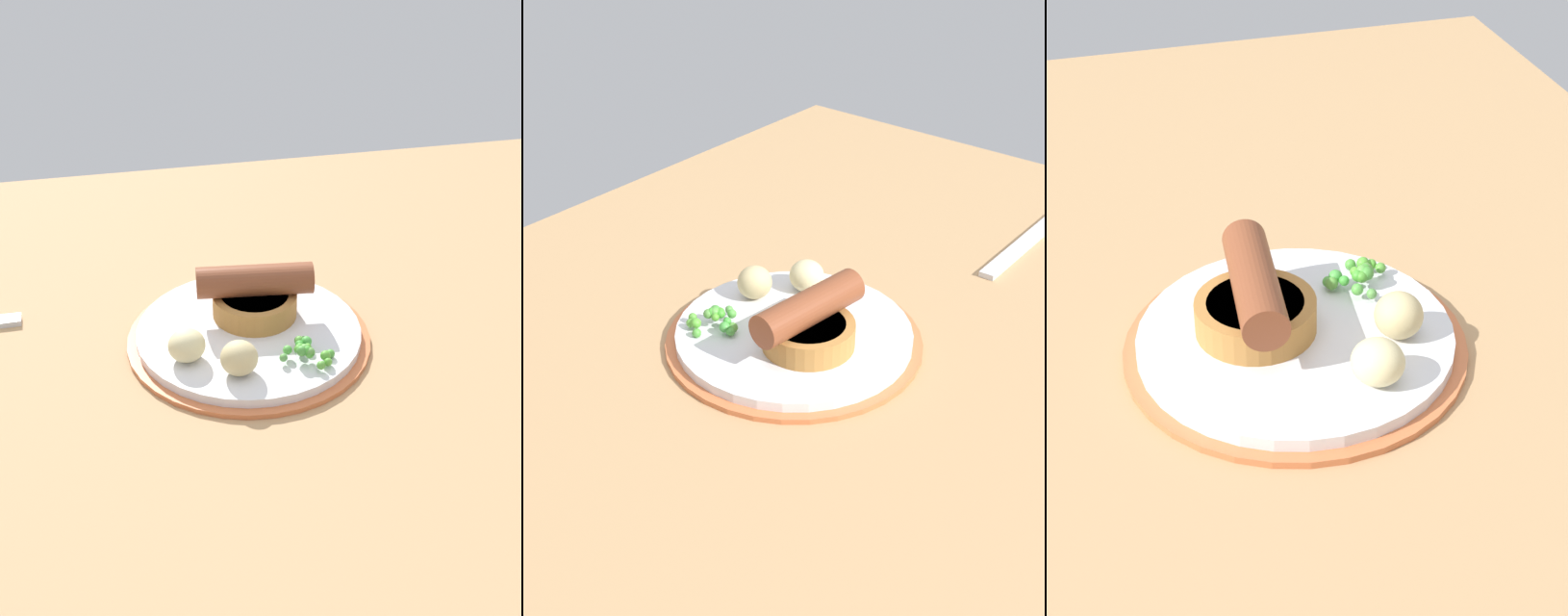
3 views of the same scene
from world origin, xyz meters
The scene contains 6 objects.
dining_table centered at (0.00, 0.00, 1.50)cm, with size 110.00×80.00×3.00cm, color tan.
dinner_plate centered at (-1.95, -1.91, 3.57)cm, with size 23.03×23.03×1.40cm.
sausage_pudding centered at (-0.87, 0.52, 6.61)cm, with size 11.30×8.12×5.32cm.
pea_pile centered at (2.22, -7.59, 5.37)cm, with size 5.06×4.90×1.80cm.
potato_chunk_0 centered at (-4.06, -8.35, 5.97)cm, with size 3.26×3.33×3.15cm, color #CCB77F.
potato_chunk_2 centered at (-8.25, -5.42, 5.90)cm, with size 3.32×3.44×2.99cm, color beige.
Camera 3 is at (-54.87, 12.69, 45.06)cm, focal length 60.00 mm.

